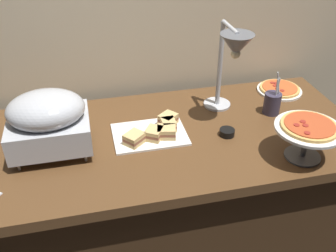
# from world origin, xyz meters

# --- Properties ---
(ground_plane) EXTENTS (8.00, 8.00, 0.00)m
(ground_plane) POSITION_xyz_m (0.00, 0.00, 0.00)
(ground_plane) COLOR #38332D
(back_wall) EXTENTS (4.40, 0.04, 2.40)m
(back_wall) POSITION_xyz_m (0.00, 0.50, 1.20)
(back_wall) COLOR #C6B593
(back_wall) RESTS_ON ground_plane
(buffet_table) EXTENTS (1.90, 0.84, 0.76)m
(buffet_table) POSITION_xyz_m (0.00, 0.00, 0.39)
(buffet_table) COLOR brown
(buffet_table) RESTS_ON ground_plane
(chafing_dish) EXTENTS (0.34, 0.28, 0.28)m
(chafing_dish) POSITION_xyz_m (-0.49, 0.00, 0.92)
(chafing_dish) COLOR #B7BABF
(chafing_dish) RESTS_ON buffet_table
(heat_lamp) EXTENTS (0.15, 0.32, 0.46)m
(heat_lamp) POSITION_xyz_m (0.34, 0.07, 1.11)
(heat_lamp) COLOR #B7BABF
(heat_lamp) RESTS_ON buffet_table
(pizza_plate_front) EXTENTS (0.25, 0.25, 0.03)m
(pizza_plate_front) POSITION_xyz_m (0.73, 0.28, 0.77)
(pizza_plate_front) COLOR white
(pizza_plate_front) RESTS_ON buffet_table
(pizza_plate_center) EXTENTS (0.28, 0.28, 0.17)m
(pizza_plate_center) POSITION_xyz_m (0.55, -0.29, 0.89)
(pizza_plate_center) COLOR #595B60
(pizza_plate_center) RESTS_ON buffet_table
(sandwich_platter) EXTENTS (0.34, 0.25, 0.06)m
(sandwich_platter) POSITION_xyz_m (-0.03, 0.01, 0.78)
(sandwich_platter) COLOR white
(sandwich_platter) RESTS_ON buffet_table
(sauce_cup_near) EXTENTS (0.07, 0.07, 0.03)m
(sauce_cup_near) POSITION_xyz_m (0.29, -0.06, 0.78)
(sauce_cup_near) COLOR black
(sauce_cup_near) RESTS_ON buffet_table
(utensil_holder) EXTENTS (0.08, 0.08, 0.23)m
(utensil_holder) POSITION_xyz_m (0.58, 0.08, 0.82)
(utensil_holder) COLOR #383347
(utensil_holder) RESTS_ON buffet_table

